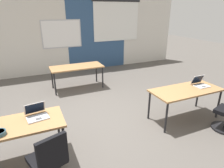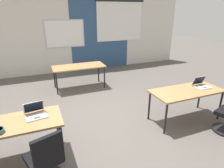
{
  "view_description": "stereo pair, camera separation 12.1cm",
  "coord_description": "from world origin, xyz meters",
  "px_view_note": "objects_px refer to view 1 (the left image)",
  "views": [
    {
      "loc": [
        -1.34,
        -3.52,
        2.37
      ],
      "look_at": [
        0.26,
        0.09,
        0.84
      ],
      "focal_mm": 31.0,
      "sensor_mm": 36.0,
      "label": 1
    },
    {
      "loc": [
        -1.23,
        -3.57,
        2.37
      ],
      "look_at": [
        0.26,
        0.09,
        0.84
      ],
      "focal_mm": 31.0,
      "sensor_mm": 36.0,
      "label": 2
    }
  ],
  "objects_px": {
    "chair_near_left_inner": "(49,165)",
    "desk_near_left": "(10,129)",
    "desk_near_right": "(186,92)",
    "desk_far_center": "(77,68)",
    "laptop_near_left_inner": "(37,114)",
    "laptop_near_right_end": "(200,84)"
  },
  "relations": [
    {
      "from": "desk_near_right",
      "to": "laptop_near_left_inner",
      "type": "xyz_separation_m",
      "value": [
        -3.1,
        0.1,
        0.11
      ]
    },
    {
      "from": "desk_near_left",
      "to": "desk_near_right",
      "type": "relative_size",
      "value": 1.0
    },
    {
      "from": "laptop_near_right_end",
      "to": "desk_near_right",
      "type": "bearing_deg",
      "value": -174.86
    },
    {
      "from": "chair_near_left_inner",
      "to": "laptop_near_right_end",
      "type": "bearing_deg",
      "value": 173.05
    },
    {
      "from": "chair_near_left_inner",
      "to": "desk_near_right",
      "type": "bearing_deg",
      "value": 173.98
    },
    {
      "from": "desk_near_left",
      "to": "chair_near_left_inner",
      "type": "relative_size",
      "value": 1.74
    },
    {
      "from": "desk_near_left",
      "to": "desk_far_center",
      "type": "relative_size",
      "value": 1.0
    },
    {
      "from": "desk_near_left",
      "to": "desk_near_right",
      "type": "bearing_deg",
      "value": 0.0
    },
    {
      "from": "desk_far_center",
      "to": "laptop_near_right_end",
      "type": "distance_m",
      "value": 3.53
    },
    {
      "from": "desk_near_right",
      "to": "laptop_near_right_end",
      "type": "xyz_separation_m",
      "value": [
        0.45,
        0.04,
        0.11
      ]
    },
    {
      "from": "chair_near_left_inner",
      "to": "laptop_near_right_end",
      "type": "distance_m",
      "value": 3.59
    },
    {
      "from": "laptop_near_left_inner",
      "to": "laptop_near_right_end",
      "type": "bearing_deg",
      "value": -9.64
    },
    {
      "from": "desk_near_left",
      "to": "laptop_near_left_inner",
      "type": "distance_m",
      "value": 0.43
    },
    {
      "from": "desk_far_center",
      "to": "desk_near_left",
      "type": "bearing_deg",
      "value": -122.01
    },
    {
      "from": "desk_near_left",
      "to": "chair_near_left_inner",
      "type": "bearing_deg",
      "value": -55.85
    },
    {
      "from": "chair_near_left_inner",
      "to": "desk_near_left",
      "type": "bearing_deg",
      "value": -74.46
    },
    {
      "from": "desk_near_left",
      "to": "desk_near_right",
      "type": "height_order",
      "value": "same"
    },
    {
      "from": "desk_near_right",
      "to": "laptop_near_right_end",
      "type": "relative_size",
      "value": 4.83
    },
    {
      "from": "desk_far_center",
      "to": "laptop_near_left_inner",
      "type": "bearing_deg",
      "value": -116.46
    },
    {
      "from": "desk_far_center",
      "to": "laptop_near_right_end",
      "type": "relative_size",
      "value": 4.83
    },
    {
      "from": "desk_near_right",
      "to": "desk_far_center",
      "type": "height_order",
      "value": "same"
    },
    {
      "from": "laptop_near_left_inner",
      "to": "chair_near_left_inner",
      "type": "height_order",
      "value": "laptop_near_left_inner"
    }
  ]
}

